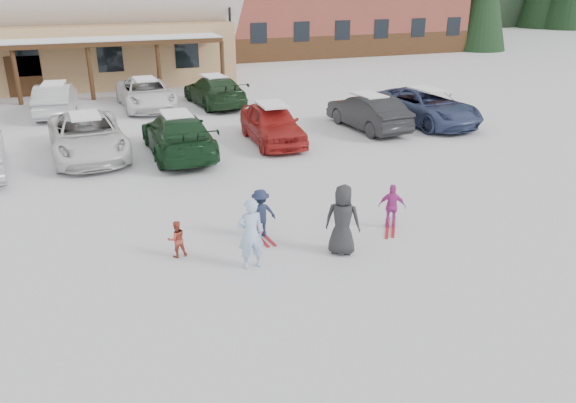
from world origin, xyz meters
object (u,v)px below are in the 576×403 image
object	(u,v)px
parked_car_9	(56,99)
bystander_dark	(343,220)
parked_car_4	(272,123)
parked_car_5	(368,112)
lamp_post	(230,22)
parked_car_2	(87,136)
parked_car_3	(178,135)
adult_skier	(251,234)
child_navy	(261,213)
parked_car_11	(215,91)
toddler_red	(177,239)
parked_car_10	(146,94)
parked_car_6	(426,106)
child_magenta	(392,206)

from	to	relation	value
parked_car_9	bystander_dark	bearing A→B (deg)	115.54
parked_car_4	parked_car_5	size ratio (longest dim) A/B	1.00
lamp_post	parked_car_9	xyz separation A→B (m)	(-10.43, -6.69, -2.78)
parked_car_2	parked_car_3	distance (m)	3.30
parked_car_5	parked_car_2	bearing A→B (deg)	-5.50
adult_skier	child_navy	world-z (taller)	adult_skier
adult_skier	child_navy	xyz separation A→B (m)	(0.71, 1.50, -0.21)
bystander_dark	parked_car_9	world-z (taller)	bystander_dark
parked_car_5	parked_car_11	world-z (taller)	parked_car_5
toddler_red	parked_car_3	distance (m)	8.33
parked_car_3	parked_car_10	xyz separation A→B (m)	(-0.11, 8.55, -0.04)
parked_car_3	parked_car_9	distance (m)	9.53
parked_car_6	parked_car_10	world-z (taller)	parked_car_6
parked_car_5	parked_car_6	distance (m)	2.95
bystander_dark	parked_car_6	xyz separation A→B (m)	(9.06, 10.36, -0.09)
child_magenta	parked_car_10	distance (m)	17.57
child_navy	parked_car_3	xyz separation A→B (m)	(-0.72, 7.82, 0.14)
parked_car_9	parked_car_4	bearing A→B (deg)	140.39
bystander_dark	parked_car_3	bearing A→B (deg)	-41.75
lamp_post	parked_car_4	size ratio (longest dim) A/B	1.37
parked_car_3	parked_car_6	xyz separation A→B (m)	(11.32, 0.98, -0.00)
child_navy	bystander_dark	xyz separation A→B (m)	(1.55, -1.56, 0.23)
parked_car_6	parked_car_9	world-z (taller)	parked_car_6
parked_car_4	parked_car_6	bearing A→B (deg)	6.72
parked_car_3	parked_car_6	distance (m)	11.36
parked_car_3	parked_car_5	bearing A→B (deg)	-174.31
parked_car_4	adult_skier	bearing A→B (deg)	-109.26
parked_car_5	parked_car_9	bearing A→B (deg)	-36.00
bystander_dark	parked_car_2	bearing A→B (deg)	-27.71
parked_car_2	parked_car_4	bearing A→B (deg)	-8.20
child_magenta	parked_car_10	world-z (taller)	parked_car_10
parked_car_3	parked_car_4	distance (m)	3.83
child_magenta	parked_car_6	distance (m)	11.91
child_navy	child_magenta	world-z (taller)	child_navy
parked_car_2	parked_car_9	world-z (taller)	parked_car_2
child_magenta	parked_car_9	bearing A→B (deg)	-31.48
parked_car_6	lamp_post	bearing A→B (deg)	103.08
parked_car_9	child_magenta	bearing A→B (deg)	121.73
parked_car_6	parked_car_9	distance (m)	17.37
bystander_dark	parked_car_10	size ratio (longest dim) A/B	0.33
child_magenta	parked_car_9	distance (m)	18.98
parked_car_6	bystander_dark	bearing A→B (deg)	-138.33
bystander_dark	toddler_red	bearing A→B (deg)	17.17
lamp_post	parked_car_2	xyz separation A→B (m)	(-9.24, -14.20, -2.76)
parked_car_9	child_navy	bearing A→B (deg)	112.49
adult_skier	parked_car_10	bearing A→B (deg)	-91.57
child_navy	parked_car_5	distance (m)	11.63
parked_car_9	parked_car_10	world-z (taller)	parked_car_9
parked_car_5	toddler_red	bearing A→B (deg)	37.48
toddler_red	parked_car_11	distance (m)	16.88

